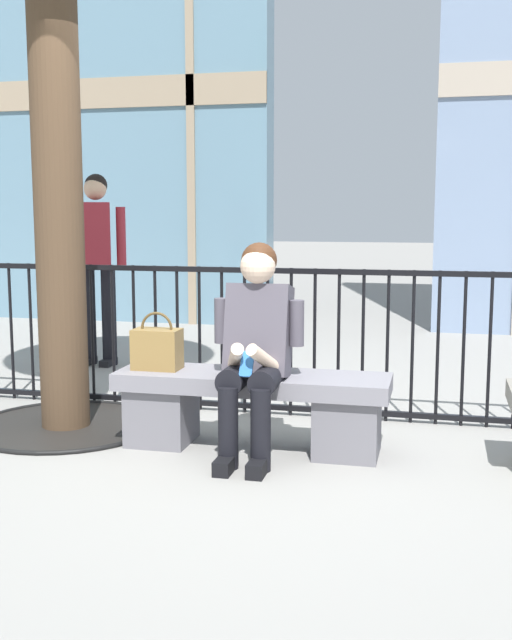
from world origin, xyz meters
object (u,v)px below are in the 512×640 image
object	(u,v)px
handbag_on_bench	(157,348)
bystander_at_railing	(97,254)
seated_person_with_phone	(255,343)
stone_bench	(252,403)

from	to	relation	value
handbag_on_bench	bystander_at_railing	xyz separation A→B (m)	(-1.36, 2.14, 0.42)
bystander_at_railing	seated_person_with_phone	bearing A→B (deg)	-48.65
seated_person_with_phone	bystander_at_railing	size ratio (longest dim) A/B	0.71
stone_bench	seated_person_with_phone	distance (m)	0.40
seated_person_with_phone	bystander_at_railing	world-z (taller)	bystander_at_railing
stone_bench	bystander_at_railing	world-z (taller)	bystander_at_railing
stone_bench	handbag_on_bench	world-z (taller)	handbag_on_bench
stone_bench	seated_person_with_phone	world-z (taller)	seated_person_with_phone
handbag_on_bench	bystander_at_railing	distance (m)	2.57
seated_person_with_phone	handbag_on_bench	bearing A→B (deg)	169.31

